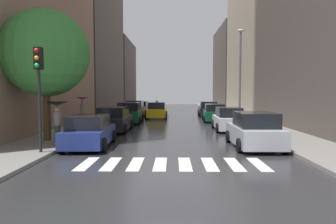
% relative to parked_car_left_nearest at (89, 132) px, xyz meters
% --- Properties ---
extents(ground_plane, '(28.00, 72.00, 0.04)m').
position_rel_parked_car_left_nearest_xyz_m(ground_plane, '(3.98, 19.02, -0.75)').
color(ground_plane, '#2A2A2C').
extents(sidewalk_left, '(3.00, 72.00, 0.15)m').
position_rel_parked_car_left_nearest_xyz_m(sidewalk_left, '(-2.52, 19.02, -0.65)').
color(sidewalk_left, gray).
rests_on(sidewalk_left, ground).
extents(sidewalk_right, '(3.00, 72.00, 0.15)m').
position_rel_parked_car_left_nearest_xyz_m(sidewalk_right, '(10.48, 19.02, -0.65)').
color(sidewalk_right, gray).
rests_on(sidewalk_right, ground).
extents(crosswalk_stripes, '(6.75, 2.20, 0.01)m').
position_rel_parked_car_left_nearest_xyz_m(crosswalk_stripes, '(3.98, -3.51, -0.72)').
color(crosswalk_stripes, silver).
rests_on(crosswalk_stripes, ground).
extents(building_left_mid, '(6.00, 18.65, 19.84)m').
position_rel_parked_car_left_nearest_xyz_m(building_left_mid, '(-7.02, 27.03, 9.19)').
color(building_left_mid, '#564C47').
rests_on(building_left_mid, ground).
extents(building_left_far, '(6.00, 16.40, 12.34)m').
position_rel_parked_car_left_nearest_xyz_m(building_left_far, '(-7.02, 45.67, 5.45)').
color(building_left_far, '#564C47').
rests_on(building_left_far, ground).
extents(building_right_mid, '(6.00, 15.28, 19.97)m').
position_rel_parked_car_left_nearest_xyz_m(building_right_mid, '(14.98, 24.20, 9.26)').
color(building_right_mid, '#B2A38C').
rests_on(building_right_mid, ground).
extents(building_right_far, '(6.00, 15.03, 13.74)m').
position_rel_parked_car_left_nearest_xyz_m(building_right_far, '(14.98, 40.38, 6.14)').
color(building_right_far, '#564C47').
rests_on(building_right_far, ground).
extents(parked_car_left_nearest, '(2.16, 4.26, 1.54)m').
position_rel_parked_car_left_nearest_xyz_m(parked_car_left_nearest, '(0.00, 0.00, 0.00)').
color(parked_car_left_nearest, navy).
rests_on(parked_car_left_nearest, ground).
extents(parked_car_left_second, '(2.19, 4.50, 1.65)m').
position_rel_parked_car_left_nearest_xyz_m(parked_car_left_second, '(0.04, 6.06, 0.05)').
color(parked_car_left_second, black).
rests_on(parked_car_left_second, ground).
extents(parked_car_left_third, '(2.15, 4.15, 1.76)m').
position_rel_parked_car_left_nearest_xyz_m(parked_car_left_third, '(0.26, 12.02, 0.09)').
color(parked_car_left_third, '#0C4C2D').
rests_on(parked_car_left_third, ground).
extents(parked_car_left_fourth, '(2.02, 4.48, 1.77)m').
position_rel_parked_car_left_nearest_xyz_m(parked_car_left_fourth, '(0.08, 17.72, 0.10)').
color(parked_car_left_fourth, maroon).
rests_on(parked_car_left_fourth, ground).
extents(parked_car_left_fifth, '(2.32, 4.62, 1.55)m').
position_rel_parked_car_left_nearest_xyz_m(parked_car_left_fifth, '(0.08, 22.96, 0.01)').
color(parked_car_left_fifth, navy).
rests_on(parked_car_left_fifth, ground).
extents(parked_car_right_nearest, '(2.17, 4.20, 1.69)m').
position_rel_parked_car_left_nearest_xyz_m(parked_car_right_nearest, '(7.87, 0.00, 0.06)').
color(parked_car_right_nearest, '#B2B7BF').
rests_on(parked_car_right_nearest, ground).
extents(parked_car_right_second, '(2.04, 4.13, 1.61)m').
position_rel_parked_car_left_nearest_xyz_m(parked_car_right_second, '(7.80, 6.61, 0.03)').
color(parked_car_right_second, silver).
rests_on(parked_car_right_second, ground).
extents(parked_car_right_third, '(2.23, 4.29, 1.58)m').
position_rel_parked_car_left_nearest_xyz_m(parked_car_right_third, '(7.75, 13.38, 0.02)').
color(parked_car_right_third, '#0C4C2D').
rests_on(parked_car_right_third, ground).
extents(parked_car_right_fourth, '(2.27, 4.25, 1.61)m').
position_rel_parked_car_left_nearest_xyz_m(parked_car_right_fourth, '(7.89, 19.64, 0.03)').
color(parked_car_right_fourth, black).
rests_on(parked_car_right_fourth, ground).
extents(taxi_midroad, '(2.08, 4.36, 1.81)m').
position_rel_parked_car_left_nearest_xyz_m(taxi_midroad, '(2.37, 17.00, 0.04)').
color(taxi_midroad, yellow).
rests_on(taxi_midroad, ground).
extents(pedestrian_foreground, '(1.10, 1.10, 2.12)m').
position_rel_parked_car_left_nearest_xyz_m(pedestrian_foreground, '(-2.80, 8.62, 1.00)').
color(pedestrian_foreground, '#38513D').
rests_on(pedestrian_foreground, sidewalk_left).
extents(pedestrian_near_tree, '(1.15, 1.15, 2.02)m').
position_rel_parked_car_left_nearest_xyz_m(pedestrian_near_tree, '(-1.73, 0.55, 0.95)').
color(pedestrian_near_tree, '#38513D').
rests_on(pedestrian_near_tree, sidewalk_left).
extents(street_tree_left, '(4.42, 4.42, 6.67)m').
position_rel_parked_car_left_nearest_xyz_m(street_tree_left, '(-2.46, 1.11, 3.87)').
color(street_tree_left, '#513823').
rests_on(street_tree_left, sidewalk_left).
extents(traffic_light_left_corner, '(0.30, 0.42, 4.30)m').
position_rel_parked_car_left_nearest_xyz_m(traffic_light_left_corner, '(-1.47, -2.10, 2.56)').
color(traffic_light_left_corner, black).
rests_on(traffic_light_left_corner, sidewalk_left).
extents(lamp_post_right, '(0.60, 0.28, 7.63)m').
position_rel_parked_car_left_nearest_xyz_m(lamp_post_right, '(9.53, 11.17, 3.78)').
color(lamp_post_right, '#595B60').
rests_on(lamp_post_right, sidewalk_right).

